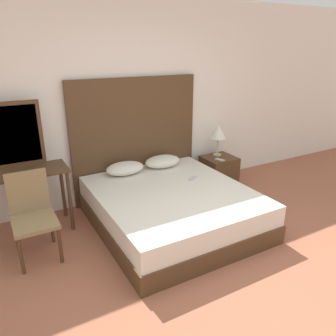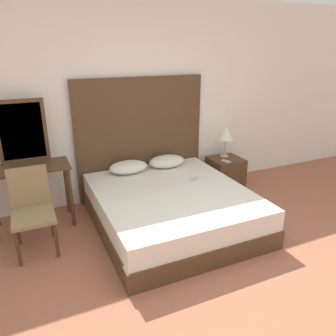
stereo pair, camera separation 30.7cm
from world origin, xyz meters
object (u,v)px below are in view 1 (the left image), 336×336
Objects in this scene: phone_on_bed at (193,178)px; nightstand at (219,171)px; phone_on_nightstand at (220,160)px; chair at (32,211)px; bed at (172,207)px; table_lamp at (218,133)px; vanity_desk at (26,183)px.

nightstand is (0.84, 0.53, -0.23)m from phone_on_bed.
chair is at bearing -171.44° from phone_on_nightstand.
bed is 4.13× the size of table_lamp.
nightstand is at bearing 0.93° from vanity_desk.
vanity_desk is (-2.70, 0.07, 0.16)m from phone_on_nightstand.
vanity_desk is at bearing 178.56° from phone_on_nightstand.
vanity_desk is 0.49m from chair.
table_lamp is 2.90× the size of phone_on_nightstand.
vanity_desk is (-2.78, -0.04, 0.39)m from nightstand.
bed is at bearing -6.93° from chair.
phone_on_nightstand is at bearing 28.71° from phone_on_bed.
phone_on_nightstand is 0.19× the size of chair.
bed is 1.34m from phone_on_nightstand.
phone_on_nightstand reaches higher than nightstand.
vanity_desk reaches higher than nightstand.
table_lamp reaches higher than bed.
nightstand is 1.00× the size of table_lamp.
nightstand is (1.25, 0.71, 0.00)m from bed.
bed is 1.58m from chair.
phone_on_bed is 0.87m from phone_on_nightstand.
table_lamp is (1.28, 0.80, 0.60)m from bed.
table_lamp is 2.91m from chair.
phone_on_bed is at bearing -144.39° from table_lamp.
bed is 1.44m from nightstand.
chair is (-1.95, 0.01, 0.03)m from phone_on_bed.
phone_on_bed is at bearing -147.73° from nightstand.
vanity_desk is at bearing 165.87° from phone_on_bed.
table_lamp is 0.52× the size of vanity_desk.
table_lamp is at bearing 12.23° from chair.
phone_on_bed is 2.00m from vanity_desk.
vanity_desk is (-2.80, -0.13, -0.21)m from table_lamp.
phone_on_bed is 1.95m from chair.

